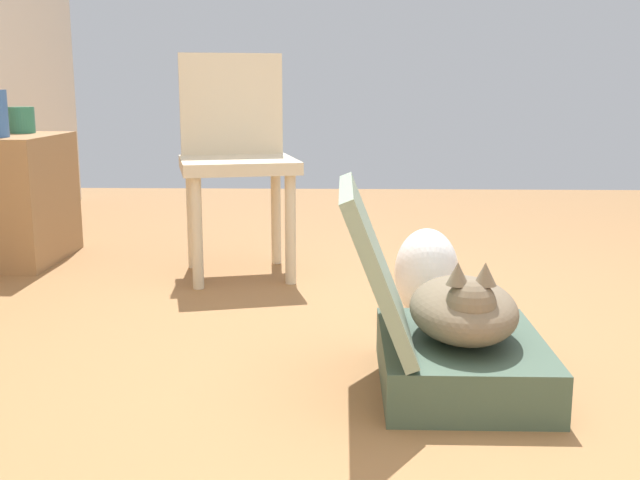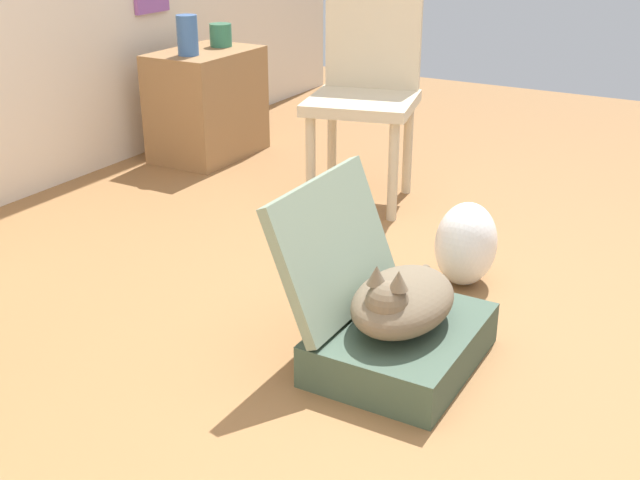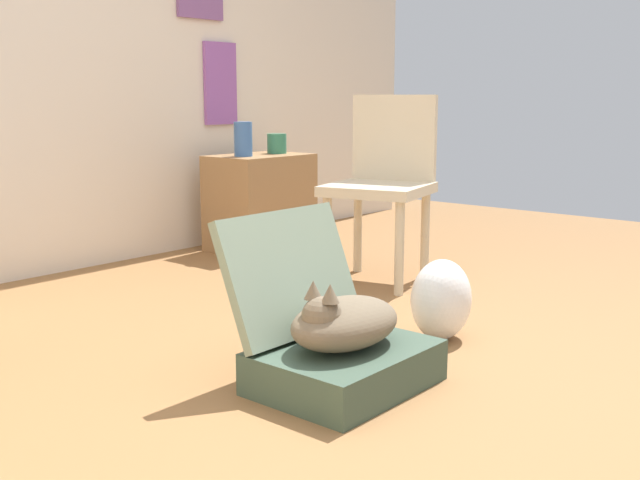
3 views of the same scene
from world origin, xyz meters
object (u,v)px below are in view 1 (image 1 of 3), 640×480
cat (464,308)px  plastic_bag_white (426,273)px  side_table (13,199)px  chair (236,152)px  suitcase_base (461,362)px  vase_short (22,120)px

cat → plastic_bag_white: cat is taller
side_table → chair: bearing=-99.7°
suitcase_base → vase_short: 2.49m
plastic_bag_white → suitcase_base: bearing=-177.4°
vase_short → suitcase_base: bearing=-131.5°
chair → vase_short: bearing=148.5°
cat → vase_short: bearing=48.3°
chair → side_table: bearing=156.3°
suitcase_base → chair: size_ratio=0.59×
cat → chair: bearing=30.9°
suitcase_base → vase_short: bearing=48.5°
cat → vase_short: vase_short is taller
vase_short → chair: (-0.33, -1.04, -0.12)m
plastic_bag_white → cat: bearing=-177.5°
cat → vase_short: size_ratio=4.08×
cat → plastic_bag_white: (0.64, 0.03, -0.06)m
suitcase_base → cat: (-0.01, 0.00, 0.15)m
cat → chair: size_ratio=0.53×
side_table → plastic_bag_white: bearing=-114.9°
plastic_bag_white → side_table: side_table is taller
suitcase_base → plastic_bag_white: plastic_bag_white is taller
side_table → vase_short: (0.15, -0.00, 0.35)m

